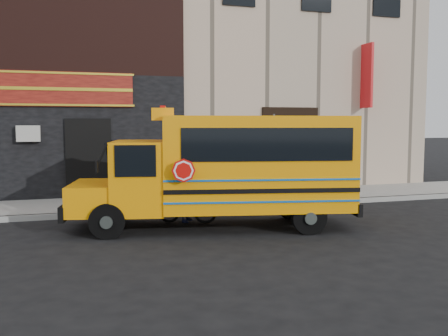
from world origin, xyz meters
TOP-DOWN VIEW (x-y plane):
  - ground at (0.00, 0.00)m, footprint 120.00×120.00m
  - curb at (0.00, 2.60)m, footprint 40.00×0.20m
  - sidewalk at (0.00, 4.10)m, footprint 40.00×3.00m
  - building at (-0.04, 10.45)m, footprint 20.00×10.70m
  - school_bus at (-0.07, 0.20)m, footprint 7.19×3.48m
  - sign_pole at (2.09, 2.49)m, footprint 0.11×0.24m
  - bicycle at (-0.95, 1.00)m, footprint 1.59×1.05m
  - cyclist at (-0.95, 0.99)m, footprint 0.62×0.68m

SIDE VIEW (x-z plane):
  - ground at x=0.00m, z-range 0.00..0.00m
  - curb at x=0.00m, z-range 0.00..0.15m
  - sidewalk at x=0.00m, z-range 0.00..0.15m
  - bicycle at x=-0.95m, z-range 0.00..0.93m
  - cyclist at x=-0.95m, z-range 0.00..1.57m
  - school_bus at x=-0.07m, z-range 0.05..2.97m
  - sign_pole at x=2.09m, z-range 0.16..3.01m
  - building at x=-0.04m, z-range 0.13..12.13m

